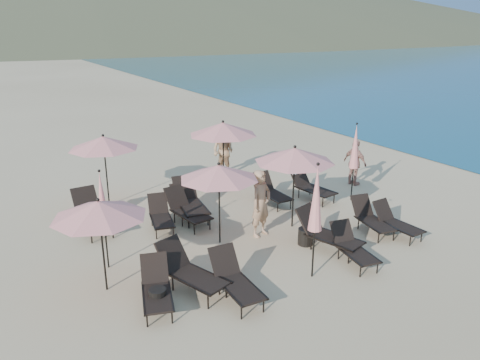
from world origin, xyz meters
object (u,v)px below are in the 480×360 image
beachgoer_b (223,151)px  lounger_0 (156,287)px  lounger_2 (235,279)px  lounger_5 (396,221)px  lounger_7 (161,215)px  lounger_10 (271,191)px  lounger_12 (371,218)px  umbrella_open_0 (99,209)px  umbrella_open_1 (219,172)px  umbrella_closed_2 (102,201)px  lounger_13 (186,209)px  umbrella_open_3 (103,143)px  umbrella_closed_1 (355,147)px  side_table_0 (158,299)px  umbrella_open_4 (223,129)px  umbrella_open_2 (295,155)px  lounger_1 (190,270)px  lounger_8 (184,204)px  beachgoer_c (355,163)px  side_table_1 (305,237)px  lounger_4 (353,247)px  lounger_3 (327,232)px  lounger_11 (308,183)px  lounger_9 (190,201)px  beachgoer_a (261,203)px  umbrella_closed_0 (316,199)px

beachgoer_b → lounger_0: bearing=-60.8°
lounger_2 → lounger_5: bearing=7.4°
lounger_7 → lounger_10: 3.81m
lounger_12 → umbrella_open_0: 7.40m
umbrella_open_1 → umbrella_closed_2: size_ratio=0.91×
lounger_13 → umbrella_open_3: (-1.57, 2.62, 1.61)m
umbrella_closed_1 → side_table_0: (-7.75, -2.75, -1.57)m
lounger_12 → umbrella_closed_2: size_ratio=0.66×
umbrella_open_4 → beachgoer_b: 2.23m
lounger_2 → umbrella_open_2: umbrella_open_2 is taller
lounger_1 → umbrella_open_1: size_ratio=0.84×
umbrella_open_0 → lounger_8: bearing=43.3°
beachgoer_c → lounger_1: bearing=105.5°
side_table_1 → umbrella_open_4: bearing=88.8°
umbrella_open_0 → side_table_1: umbrella_open_0 is taller
umbrella_closed_1 → beachgoer_c: umbrella_closed_1 is taller
lounger_4 → lounger_13: bearing=130.7°
lounger_3 → lounger_13: (-2.44, 3.32, -0.02)m
lounger_8 → umbrella_open_4: (2.11, 1.41, 1.80)m
lounger_3 → lounger_11: (1.94, 3.25, 0.05)m
lounger_0 → lounger_12: lounger_12 is taller
lounger_9 → lounger_12: (3.93, -3.54, -0.08)m
lounger_13 → lounger_9: bearing=46.4°
lounger_9 → lounger_5: bearing=-34.4°
lounger_2 → beachgoer_a: size_ratio=0.88×
lounger_0 → lounger_2: size_ratio=0.99×
lounger_10 → beachgoer_c: size_ratio=0.95×
lounger_1 → umbrella_open_4: umbrella_open_4 is taller
lounger_9 → lounger_7: bearing=-151.6°
lounger_12 → umbrella_open_2: umbrella_open_2 is taller
beachgoer_c → umbrella_open_1: bearing=97.4°
lounger_7 → umbrella_open_3: 3.15m
umbrella_open_3 → side_table_1: (3.72, -5.45, -1.83)m
lounger_4 → side_table_1: bearing=116.0°
lounger_1 → umbrella_open_1: bearing=27.6°
lounger_10 → side_table_1: size_ratio=3.50×
lounger_7 → beachgoer_b: size_ratio=0.83×
side_table_0 → lounger_3: bearing=4.7°
lounger_10 → lounger_12: size_ratio=0.97×
lounger_11 → beachgoer_b: 3.87m
umbrella_open_0 → lounger_2: bearing=-36.1°
lounger_10 → lounger_1: bearing=-141.5°
beachgoer_b → beachgoer_c: 4.90m
lounger_5 → side_table_1: (-2.52, 0.75, -0.17)m
lounger_10 → umbrella_open_0: bearing=-156.6°
lounger_4 → umbrella_closed_2: bearing=161.8°
lounger_3 → lounger_5: (2.23, -0.26, -0.08)m
lounger_5 → beachgoer_b: (-1.57, 7.14, 0.55)m
lounger_8 → umbrella_open_3: size_ratio=0.68×
side_table_1 → umbrella_closed_0: bearing=-122.0°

